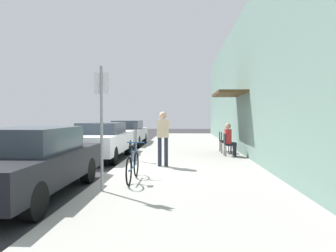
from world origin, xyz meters
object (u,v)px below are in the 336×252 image
object	(u,v)px
seated_patron_0	(229,138)
street_sign	(102,118)
parked_car_0	(30,161)
pedestrian_standing	(163,134)
cafe_chair_0	(228,143)
bicycle_0	(133,166)
parked_car_1	(101,140)
parking_meter	(136,139)
cafe_chair_1	(224,141)
parked_car_2	(127,132)
cafe_chair_2	(223,140)

from	to	relation	value
seated_patron_0	street_sign	bearing A→B (deg)	-121.86
parked_car_0	pedestrian_standing	xyz separation A→B (m)	(2.56, 3.20, 0.38)
street_sign	cafe_chair_0	distance (m)	6.66
parked_car_0	pedestrian_standing	bearing A→B (deg)	51.33
parked_car_0	seated_patron_0	world-z (taller)	parked_car_0
parked_car_0	bicycle_0	size ratio (longest dim) A/B	2.57
parked_car_1	parking_meter	world-z (taller)	parking_meter
parking_meter	pedestrian_standing	xyz separation A→B (m)	(1.01, -1.05, 0.23)
street_sign	pedestrian_standing	size ratio (longest dim) A/B	1.53
cafe_chair_1	parked_car_2	bearing A→B (deg)	139.02
pedestrian_standing	cafe_chair_1	bearing A→B (deg)	55.55
bicycle_0	pedestrian_standing	world-z (taller)	pedestrian_standing
cafe_chair_1	pedestrian_standing	distance (m)	4.22
bicycle_0	cafe_chair_0	bearing A→B (deg)	57.31
parked_car_1	cafe_chair_0	distance (m)	4.94
street_sign	seated_patron_0	world-z (taller)	street_sign
cafe_chair_0	parked_car_0	bearing A→B (deg)	-130.87
parked_car_2	pedestrian_standing	distance (m)	8.16
parked_car_1	cafe_chair_0	size ratio (longest dim) A/B	5.06
parked_car_1	parked_car_2	xyz separation A→B (m)	(0.00, 5.48, -0.01)
parked_car_1	parked_car_2	world-z (taller)	parked_car_1
parked_car_0	pedestrian_standing	distance (m)	4.12
parked_car_0	bicycle_0	xyz separation A→B (m)	(1.98, 1.09, -0.26)
parked_car_2	street_sign	size ratio (longest dim) A/B	1.69
cafe_chair_0	seated_patron_0	xyz separation A→B (m)	(0.06, 0.00, 0.19)
bicycle_0	seated_patron_0	size ratio (longest dim) A/B	1.33
parked_car_1	bicycle_0	world-z (taller)	parked_car_1
pedestrian_standing	parked_car_0	bearing A→B (deg)	-128.67
parked_car_0	cafe_chair_2	xyz separation A→B (m)	(4.93, 7.28, -0.12)
parking_meter	street_sign	bearing A→B (deg)	-90.69
cafe_chair_0	pedestrian_standing	world-z (taller)	pedestrian_standing
parked_car_0	cafe_chair_0	bearing A→B (deg)	49.13
bicycle_0	cafe_chair_1	xyz separation A→B (m)	(2.96, 5.56, 0.14)
parked_car_1	parked_car_0	bearing A→B (deg)	-90.00
parked_car_0	bicycle_0	distance (m)	2.27
parking_meter	bicycle_0	xyz separation A→B (m)	(0.43, -3.16, -0.41)
street_sign	cafe_chair_2	world-z (taller)	street_sign
parked_car_2	bicycle_0	distance (m)	10.05
parked_car_0	parked_car_2	bearing A→B (deg)	90.00
seated_patron_0	parked_car_1	bearing A→B (deg)	-177.29
pedestrian_standing	seated_patron_0	bearing A→B (deg)	45.81
cafe_chair_1	parked_car_1	bearing A→B (deg)	-166.42
parked_car_0	bicycle_0	bearing A→B (deg)	28.96
seated_patron_0	parked_car_0	bearing A→B (deg)	-131.21
street_sign	pedestrian_standing	world-z (taller)	street_sign
parking_meter	cafe_chair_1	xyz separation A→B (m)	(3.38, 2.40, -0.26)
cafe_chair_2	cafe_chair_1	bearing A→B (deg)	-90.06
parked_car_2	seated_patron_0	size ratio (longest dim) A/B	3.41
street_sign	cafe_chair_2	bearing A→B (deg)	64.50
bicycle_0	pedestrian_standing	xyz separation A→B (m)	(0.59, 2.11, 0.64)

